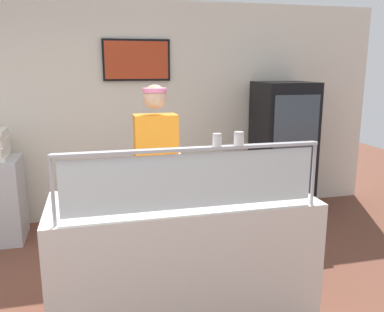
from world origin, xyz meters
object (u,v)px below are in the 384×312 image
worker_figure (157,169)px  drink_fridge (282,149)px  pizza_tray (169,197)px  pizza_server (172,194)px  pepper_flake_shaker (239,139)px  parmesan_shaker (217,141)px

worker_figure → drink_fridge: bearing=32.6°
worker_figure → drink_fridge: worker_figure is taller
worker_figure → pizza_tray: bearing=-91.5°
drink_fridge → pizza_tray: bearing=-134.8°
pizza_server → pepper_flake_shaker: pepper_flake_shaker is taller
parmesan_shaker → drink_fridge: 2.77m
pizza_server → pepper_flake_shaker: 0.68m
pizza_tray → pizza_server: size_ratio=1.67×
pizza_tray → parmesan_shaker: 0.64m
parmesan_shaker → pepper_flake_shaker: pepper_flake_shaker is taller
parmesan_shaker → drink_fridge: drink_fridge is taller
pizza_tray → pepper_flake_shaker: pepper_flake_shaker is taller
pizza_server → pizza_tray: bearing=120.9°
pizza_server → parmesan_shaker: size_ratio=3.33×
pizza_tray → drink_fridge: size_ratio=0.27×
pizza_server → drink_fridge: (1.82, 1.87, -0.13)m
pizza_tray → worker_figure: worker_figure is taller
pizza_server → drink_fridge: bearing=32.1°
pizza_tray → worker_figure: (0.02, 0.69, 0.04)m
pepper_flake_shaker → worker_figure: worker_figure is taller
pizza_server → pepper_flake_shaker: size_ratio=3.11×
parmesan_shaker → pepper_flake_shaker: (0.15, 0.00, 0.00)m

